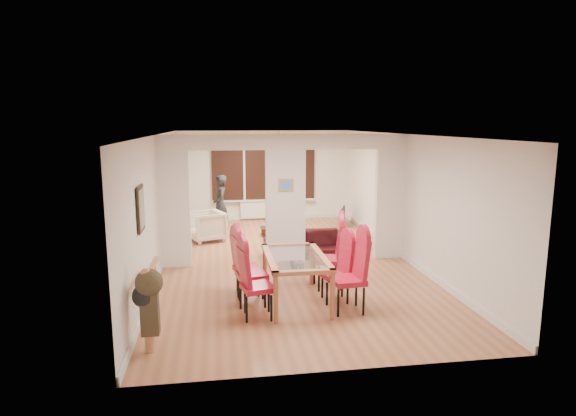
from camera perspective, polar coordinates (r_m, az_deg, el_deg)
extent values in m
cube|color=#A96644|center=(10.01, -0.30, -6.33)|extent=(5.00, 9.00, 0.01)
cube|color=white|center=(9.72, -0.31, 1.04)|extent=(5.00, 0.18, 2.60)
cube|color=black|center=(14.08, -2.89, 4.66)|extent=(3.00, 0.08, 1.80)
cube|color=white|center=(14.20, -2.84, -0.18)|extent=(1.40, 0.08, 0.50)
sphere|color=orange|center=(12.93, -1.09, 7.08)|extent=(0.36, 0.36, 0.36)
cube|color=gray|center=(7.30, -17.07, -0.08)|extent=(0.04, 0.52, 0.67)
cube|color=#4C8CD8|center=(9.59, -0.23, 2.72)|extent=(0.30, 0.03, 0.25)
imported|color=black|center=(10.32, 2.33, -4.28)|extent=(1.87, 0.75, 0.54)
imported|color=beige|center=(11.80, -9.66, -2.13)|extent=(1.01, 1.02, 0.73)
imported|color=black|center=(12.30, -8.01, 0.33)|extent=(0.61, 0.44, 1.53)
imported|color=black|center=(13.43, 6.19, -1.04)|extent=(0.86, 0.37, 0.50)
cylinder|color=#143F19|center=(12.13, -1.11, -1.71)|extent=(0.07, 0.07, 0.29)
imported|color=black|center=(12.12, -1.33, -2.29)|extent=(0.22, 0.22, 0.05)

